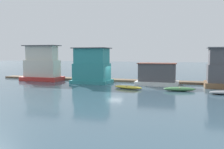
{
  "coord_description": "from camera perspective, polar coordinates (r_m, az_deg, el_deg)",
  "views": [
    {
      "loc": [
        10.63,
        -34.99,
        4.37
      ],
      "look_at": [
        0.0,
        -1.0,
        1.4
      ],
      "focal_mm": 40.0,
      "sensor_mm": 36.0,
      "label": 1
    }
  ],
  "objects": [
    {
      "name": "ground_plane",
      "position": [
        36.83,
        0.46,
        -2.05
      ],
      "size": [
        200.0,
        200.0,
        0.0
      ],
      "primitive_type": "plane",
      "color": "#385160"
    },
    {
      "name": "dock_walkway",
      "position": [
        39.8,
        1.77,
        -1.32
      ],
      "size": [
        42.4,
        2.15,
        0.3
      ],
      "primitive_type": "cube",
      "color": "brown",
      "rests_on": "ground_plane"
    },
    {
      "name": "houseboat_red",
      "position": [
        42.37,
        -15.7,
        2.01
      ],
      "size": [
        6.57,
        3.44,
        5.74
      ],
      "color": "red",
      "rests_on": "ground_plane"
    },
    {
      "name": "houseboat_teal",
      "position": [
        37.34,
        -4.63,
        1.83
      ],
      "size": [
        5.55,
        4.11,
        5.26
      ],
      "color": "teal",
      "rests_on": "ground_plane"
    },
    {
      "name": "houseboat_white",
      "position": [
        35.4,
        10.25,
        -0.05
      ],
      "size": [
        5.86,
        3.42,
        3.1
      ],
      "color": "white",
      "rests_on": "ground_plane"
    },
    {
      "name": "dinghy_yellow",
      "position": [
        31.27,
        3.69,
        -2.9
      ],
      "size": [
        3.96,
        1.97,
        0.4
      ],
      "color": "yellow",
      "rests_on": "ground_plane"
    },
    {
      "name": "dinghy_green",
      "position": [
        30.37,
        15.16,
        -3.22
      ],
      "size": [
        3.8,
        1.69,
        0.48
      ],
      "color": "#47844C",
      "rests_on": "ground_plane"
    }
  ]
}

